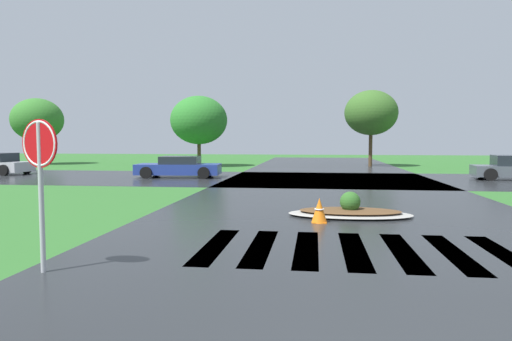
{
  "coord_description": "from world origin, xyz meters",
  "views": [
    {
      "loc": [
        -0.75,
        -3.32,
        2.11
      ],
      "look_at": [
        -2.49,
        10.12,
        1.18
      ],
      "focal_mm": 32.11,
      "sensor_mm": 36.0,
      "label": 1
    }
  ],
  "objects_px": {
    "stop_sign": "(40,159)",
    "median_island": "(350,211)",
    "car_white_sedan": "(179,167)",
    "traffic_cone": "(319,211)"
  },
  "relations": [
    {
      "from": "median_island",
      "to": "car_white_sedan",
      "type": "height_order",
      "value": "car_white_sedan"
    },
    {
      "from": "median_island",
      "to": "stop_sign",
      "type": "bearing_deg",
      "value": -130.94
    },
    {
      "from": "median_island",
      "to": "traffic_cone",
      "type": "distance_m",
      "value": 1.39
    },
    {
      "from": "median_island",
      "to": "car_white_sedan",
      "type": "relative_size",
      "value": 0.72
    },
    {
      "from": "stop_sign",
      "to": "median_island",
      "type": "distance_m",
      "value": 8.15
    },
    {
      "from": "stop_sign",
      "to": "car_white_sedan",
      "type": "bearing_deg",
      "value": 118.41
    },
    {
      "from": "car_white_sedan",
      "to": "traffic_cone",
      "type": "xyz_separation_m",
      "value": [
        7.63,
        -13.04,
        -0.25
      ]
    },
    {
      "from": "stop_sign",
      "to": "car_white_sedan",
      "type": "height_order",
      "value": "stop_sign"
    },
    {
      "from": "stop_sign",
      "to": "car_white_sedan",
      "type": "xyz_separation_m",
      "value": [
        -3.25,
        17.98,
        -1.24
      ]
    },
    {
      "from": "traffic_cone",
      "to": "median_island",
      "type": "bearing_deg",
      "value": 52.16
    }
  ]
}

